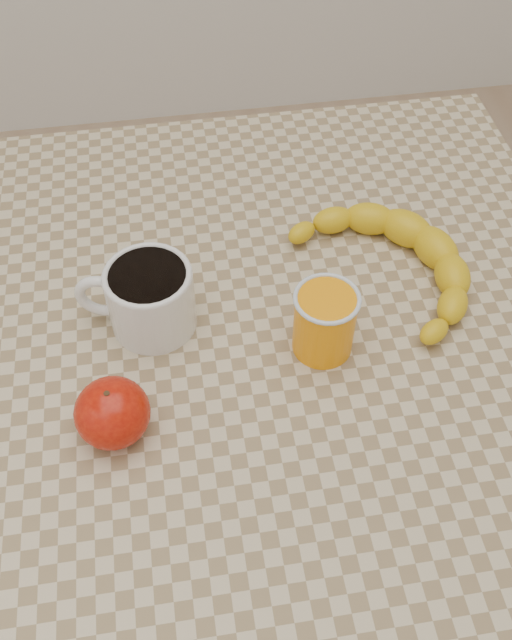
{
  "coord_description": "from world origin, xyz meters",
  "views": [
    {
      "loc": [
        -0.08,
        -0.48,
        1.37
      ],
      "look_at": [
        0.0,
        0.0,
        0.77
      ],
      "focal_mm": 40.0,
      "sensor_mm": 36.0,
      "label": 1
    }
  ],
  "objects": [
    {
      "name": "apple",
      "position": [
        -0.16,
        -0.1,
        0.78
      ],
      "size": [
        0.1,
        0.1,
        0.07
      ],
      "color": "#960C05",
      "rests_on": "table"
    },
    {
      "name": "coffee_mug",
      "position": [
        -0.11,
        0.03,
        0.79
      ],
      "size": [
        0.14,
        0.11,
        0.08
      ],
      "color": "white",
      "rests_on": "table"
    },
    {
      "name": "table",
      "position": [
        0.0,
        0.0,
        0.66
      ],
      "size": [
        0.8,
        0.8,
        0.75
      ],
      "color": "#C3B08A",
      "rests_on": "ground"
    },
    {
      "name": "ground",
      "position": [
        0.0,
        0.0,
        0.0
      ],
      "size": [
        3.0,
        3.0,
        0.0
      ],
      "primitive_type": "plane",
      "color": "tan",
      "rests_on": "ground"
    },
    {
      "name": "orange_juice_glass",
      "position": [
        0.07,
        -0.03,
        0.79
      ],
      "size": [
        0.07,
        0.07,
        0.08
      ],
      "color": "orange",
      "rests_on": "table"
    },
    {
      "name": "banana",
      "position": [
        0.17,
        0.06,
        0.77
      ],
      "size": [
        0.39,
        0.41,
        0.04
      ],
      "primitive_type": null,
      "rotation": [
        0.0,
        0.0,
        0.4
      ],
      "color": "yellow",
      "rests_on": "table"
    }
  ]
}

